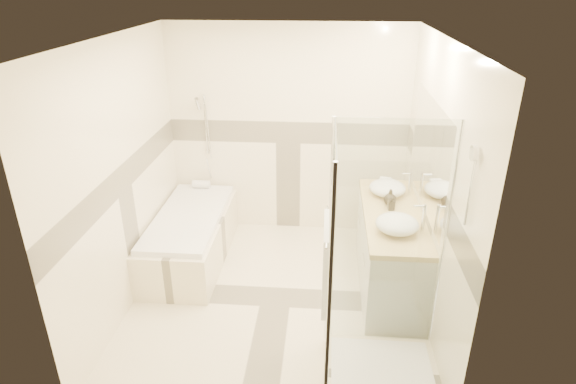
# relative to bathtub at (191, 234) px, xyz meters

# --- Properties ---
(room) EXTENTS (2.82, 3.02, 2.52)m
(room) POSITION_rel_bathtub_xyz_m (1.08, -0.64, 0.95)
(room) COLOR beige
(room) RESTS_ON ground
(bathtub) EXTENTS (0.75, 1.70, 0.56)m
(bathtub) POSITION_rel_bathtub_xyz_m (0.00, 0.00, 0.00)
(bathtub) COLOR #F1E5C1
(bathtub) RESTS_ON ground
(vanity) EXTENTS (0.58, 1.62, 0.85)m
(vanity) POSITION_rel_bathtub_xyz_m (2.15, -0.35, 0.12)
(vanity) COLOR white
(vanity) RESTS_ON ground
(shower_enclosure) EXTENTS (0.96, 0.93, 2.04)m
(shower_enclosure) POSITION_rel_bathtub_xyz_m (1.86, -1.62, 0.20)
(shower_enclosure) COLOR #F1E5C1
(shower_enclosure) RESTS_ON ground
(vessel_sink_near) EXTENTS (0.38, 0.38, 0.15)m
(vessel_sink_near) POSITION_rel_bathtub_xyz_m (2.13, 0.06, 0.62)
(vessel_sink_near) COLOR white
(vessel_sink_near) RESTS_ON vanity
(vessel_sink_far) EXTENTS (0.39, 0.39, 0.15)m
(vessel_sink_far) POSITION_rel_bathtub_xyz_m (2.13, -0.74, 0.62)
(vessel_sink_far) COLOR white
(vessel_sink_far) RESTS_ON vanity
(faucet_near) EXTENTS (0.11, 0.03, 0.26)m
(faucet_near) POSITION_rel_bathtub_xyz_m (2.35, 0.06, 0.69)
(faucet_near) COLOR silver
(faucet_near) RESTS_ON vanity
(faucet_far) EXTENTS (0.11, 0.03, 0.28)m
(faucet_far) POSITION_rel_bathtub_xyz_m (2.35, -0.74, 0.70)
(faucet_far) COLOR silver
(faucet_far) RESTS_ON vanity
(amenity_bottle_a) EXTENTS (0.07, 0.07, 0.14)m
(amenity_bottle_a) POSITION_rel_bathtub_xyz_m (2.13, -0.29, 0.61)
(amenity_bottle_a) COLOR black
(amenity_bottle_a) RESTS_ON vanity
(amenity_bottle_b) EXTENTS (0.16, 0.16, 0.16)m
(amenity_bottle_b) POSITION_rel_bathtub_xyz_m (2.13, -0.19, 0.63)
(amenity_bottle_b) COLOR black
(amenity_bottle_b) RESTS_ON vanity
(folded_towels) EXTENTS (0.16, 0.23, 0.07)m
(folded_towels) POSITION_rel_bathtub_xyz_m (2.13, 0.28, 0.58)
(folded_towels) COLOR white
(folded_towels) RESTS_ON vanity
(rolled_towel) EXTENTS (0.21, 0.09, 0.09)m
(rolled_towel) POSITION_rel_bathtub_xyz_m (-0.04, 0.72, 0.30)
(rolled_towel) COLOR white
(rolled_towel) RESTS_ON bathtub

